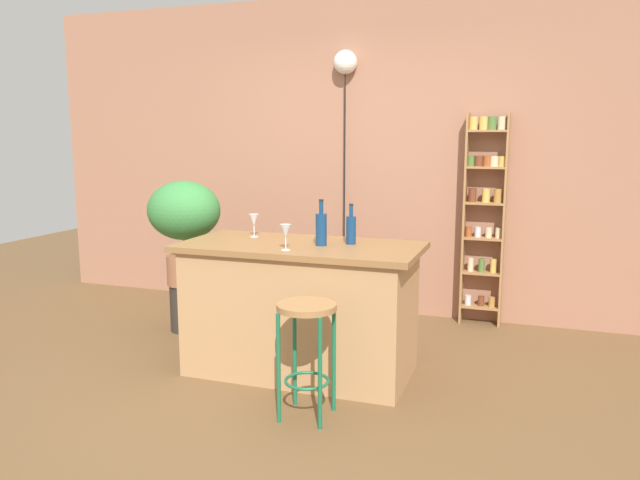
{
  "coord_description": "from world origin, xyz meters",
  "views": [
    {
      "loc": [
        1.45,
        -3.47,
        1.6
      ],
      "look_at": [
        0.05,
        0.55,
        0.87
      ],
      "focal_mm": 34.72,
      "sensor_mm": 36.0,
      "label": 1
    }
  ],
  "objects_px": {
    "potted_plant": "(184,218)",
    "pendant_globe_light": "(345,67)",
    "bar_stool": "(307,333)",
    "spice_shelf": "(484,208)",
    "bottle_vinegar": "(321,228)",
    "bottle_spirits_clear": "(351,229)",
    "plant_stool": "(188,307)",
    "wine_glass_center": "(286,232)",
    "wine_glass_left": "(254,221)"
  },
  "relations": [
    {
      "from": "potted_plant",
      "to": "pendant_globe_light",
      "type": "bearing_deg",
      "value": 44.02
    },
    {
      "from": "bar_stool",
      "to": "pendant_globe_light",
      "type": "relative_size",
      "value": 0.29
    },
    {
      "from": "spice_shelf",
      "to": "potted_plant",
      "type": "distance_m",
      "value": 2.47
    },
    {
      "from": "spice_shelf",
      "to": "potted_plant",
      "type": "bearing_deg",
      "value": -156.69
    },
    {
      "from": "potted_plant",
      "to": "bottle_vinegar",
      "type": "height_order",
      "value": "potted_plant"
    },
    {
      "from": "bottle_spirits_clear",
      "to": "bottle_vinegar",
      "type": "xyz_separation_m",
      "value": [
        -0.17,
        -0.12,
        0.01
      ]
    },
    {
      "from": "plant_stool",
      "to": "bottle_spirits_clear",
      "type": "relative_size",
      "value": 1.45
    },
    {
      "from": "plant_stool",
      "to": "bottle_vinegar",
      "type": "height_order",
      "value": "bottle_vinegar"
    },
    {
      "from": "spice_shelf",
      "to": "bottle_vinegar",
      "type": "height_order",
      "value": "spice_shelf"
    },
    {
      "from": "bottle_vinegar",
      "to": "wine_glass_center",
      "type": "height_order",
      "value": "bottle_vinegar"
    },
    {
      "from": "wine_glass_left",
      "to": "spice_shelf",
      "type": "bearing_deg",
      "value": 42.7
    },
    {
      "from": "wine_glass_left",
      "to": "pendant_globe_light",
      "type": "bearing_deg",
      "value": 80.06
    },
    {
      "from": "spice_shelf",
      "to": "bottle_spirits_clear",
      "type": "distance_m",
      "value": 1.59
    },
    {
      "from": "potted_plant",
      "to": "plant_stool",
      "type": "bearing_deg",
      "value": 0.0
    },
    {
      "from": "spice_shelf",
      "to": "potted_plant",
      "type": "xyz_separation_m",
      "value": [
        -2.27,
        -0.98,
        -0.06
      ]
    },
    {
      "from": "bar_stool",
      "to": "pendant_globe_light",
      "type": "height_order",
      "value": "pendant_globe_light"
    },
    {
      "from": "plant_stool",
      "to": "wine_glass_left",
      "type": "xyz_separation_m",
      "value": [
        0.8,
        -0.38,
        0.81
      ]
    },
    {
      "from": "bottle_spirits_clear",
      "to": "bottle_vinegar",
      "type": "distance_m",
      "value": 0.21
    },
    {
      "from": "bar_stool",
      "to": "bottle_spirits_clear",
      "type": "relative_size",
      "value": 2.5
    },
    {
      "from": "spice_shelf",
      "to": "wine_glass_left",
      "type": "distance_m",
      "value": 2.0
    },
    {
      "from": "pendant_globe_light",
      "to": "spice_shelf",
      "type": "bearing_deg",
      "value": -1.34
    },
    {
      "from": "wine_glass_center",
      "to": "spice_shelf",
      "type": "bearing_deg",
      "value": 58.72
    },
    {
      "from": "spice_shelf",
      "to": "pendant_globe_light",
      "type": "relative_size",
      "value": 0.76
    },
    {
      "from": "bottle_spirits_clear",
      "to": "plant_stool",
      "type": "bearing_deg",
      "value": 164.4
    },
    {
      "from": "bar_stool",
      "to": "spice_shelf",
      "type": "xyz_separation_m",
      "value": [
        0.78,
        2.15,
        0.5
      ]
    },
    {
      "from": "plant_stool",
      "to": "bottle_spirits_clear",
      "type": "height_order",
      "value": "bottle_spirits_clear"
    },
    {
      "from": "wine_glass_left",
      "to": "bottle_spirits_clear",
      "type": "bearing_deg",
      "value": -3.69
    },
    {
      "from": "plant_stool",
      "to": "bottle_spirits_clear",
      "type": "bearing_deg",
      "value": -15.6
    },
    {
      "from": "pendant_globe_light",
      "to": "bottle_vinegar",
      "type": "bearing_deg",
      "value": -78.45
    },
    {
      "from": "wine_glass_left",
      "to": "pendant_globe_light",
      "type": "relative_size",
      "value": 0.07
    },
    {
      "from": "plant_stool",
      "to": "pendant_globe_light",
      "type": "xyz_separation_m",
      "value": [
        1.04,
        1.01,
        1.99
      ]
    },
    {
      "from": "bar_stool",
      "to": "wine_glass_center",
      "type": "height_order",
      "value": "wine_glass_center"
    },
    {
      "from": "bar_stool",
      "to": "potted_plant",
      "type": "xyz_separation_m",
      "value": [
        -1.49,
        1.17,
        0.44
      ]
    },
    {
      "from": "spice_shelf",
      "to": "plant_stool",
      "type": "relative_size",
      "value": 4.57
    },
    {
      "from": "bottle_vinegar",
      "to": "bottle_spirits_clear",
      "type": "bearing_deg",
      "value": 34.9
    },
    {
      "from": "plant_stool",
      "to": "bottle_vinegar",
      "type": "relative_size",
      "value": 1.29
    },
    {
      "from": "wine_glass_left",
      "to": "wine_glass_center",
      "type": "bearing_deg",
      "value": -44.41
    },
    {
      "from": "pendant_globe_light",
      "to": "bar_stool",
      "type": "bearing_deg",
      "value": -78.37
    },
    {
      "from": "bottle_spirits_clear",
      "to": "wine_glass_center",
      "type": "relative_size",
      "value": 1.63
    },
    {
      "from": "wine_glass_center",
      "to": "pendant_globe_light",
      "type": "height_order",
      "value": "pendant_globe_light"
    },
    {
      "from": "potted_plant",
      "to": "wine_glass_left",
      "type": "bearing_deg",
      "value": -25.39
    },
    {
      "from": "spice_shelf",
      "to": "pendant_globe_light",
      "type": "xyz_separation_m",
      "value": [
        -1.23,
        0.03,
        1.19
      ]
    },
    {
      "from": "plant_stool",
      "to": "bottle_vinegar",
      "type": "distance_m",
      "value": 1.67
    },
    {
      "from": "wine_glass_center",
      "to": "bottle_vinegar",
      "type": "bearing_deg",
      "value": 56.4
    },
    {
      "from": "bar_stool",
      "to": "bottle_spirits_clear",
      "type": "height_order",
      "value": "bottle_spirits_clear"
    },
    {
      "from": "bar_stool",
      "to": "bottle_vinegar",
      "type": "distance_m",
      "value": 0.81
    },
    {
      "from": "wine_glass_left",
      "to": "plant_stool",
      "type": "bearing_deg",
      "value": 154.61
    },
    {
      "from": "bottle_vinegar",
      "to": "wine_glass_left",
      "type": "bearing_deg",
      "value": 163.66
    },
    {
      "from": "plant_stool",
      "to": "wine_glass_center",
      "type": "xyz_separation_m",
      "value": [
        1.2,
        -0.78,
        0.81
      ]
    },
    {
      "from": "wine_glass_left",
      "to": "wine_glass_center",
      "type": "xyz_separation_m",
      "value": [
        0.41,
        -0.4,
        0.0
      ]
    }
  ]
}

